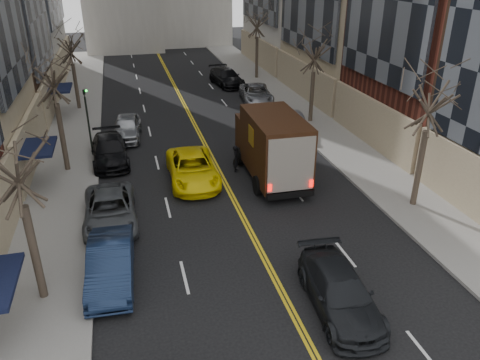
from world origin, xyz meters
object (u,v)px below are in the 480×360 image
object	(u,v)px
taxi	(192,168)
pedestrian	(236,159)
ups_truck	(272,146)
observer_sedan	(340,292)

from	to	relation	value
taxi	pedestrian	xyz separation A→B (m)	(2.74, 0.74, 0.02)
ups_truck	observer_sedan	size ratio (longest dim) A/B	1.38
ups_truck	pedestrian	distance (m)	2.51
observer_sedan	taxi	size ratio (longest dim) A/B	0.92
taxi	ups_truck	bearing A→B (deg)	-6.93
ups_truck	taxi	xyz separation A→B (m)	(-4.48, 0.65, -1.17)
observer_sedan	taxi	bearing A→B (deg)	110.13
taxi	pedestrian	world-z (taller)	pedestrian
ups_truck	observer_sedan	xyz separation A→B (m)	(-1.04, -11.37, -1.23)
observer_sedan	pedestrian	size ratio (longest dim) A/B	3.20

